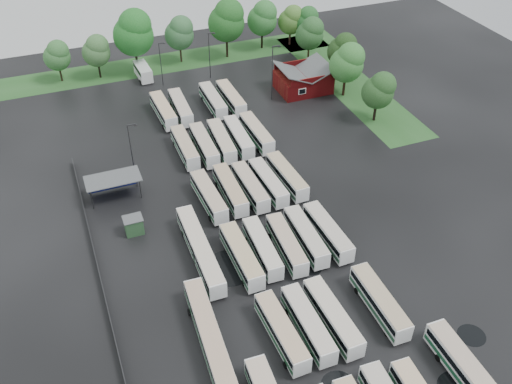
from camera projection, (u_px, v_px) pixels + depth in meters
name	position (u px, v px, depth m)	size (l,w,h in m)	color
ground	(275.00, 261.00, 76.09)	(160.00, 160.00, 0.00)	black
brick_building	(303.00, 81.00, 113.23)	(10.07, 8.60, 5.39)	maroon
wash_shed	(113.00, 180.00, 85.50)	(8.20, 4.20, 3.58)	#2D2D30
utility_hut	(134.00, 225.00, 79.89)	(2.70, 2.20, 2.62)	#274D2B
grass_strip_north	(168.00, 62.00, 124.26)	(80.00, 10.00, 0.01)	#265522
grass_strip_east	(346.00, 81.00, 117.27)	(10.00, 50.00, 0.01)	#265522
west_fence	(97.00, 262.00, 75.24)	(0.10, 50.00, 1.20)	#2D2D30
bus_r1c0	(282.00, 332.00, 64.92)	(2.60, 10.79, 2.99)	white
bus_r1c1	(308.00, 324.00, 65.78)	(2.32, 10.73, 2.98)	white
bus_r1c2	(333.00, 317.00, 66.57)	(2.62, 11.05, 3.06)	white
bus_r1c4	(380.00, 302.00, 68.37)	(2.48, 10.93, 3.03)	white
bus_r2c0	(241.00, 256.00, 74.53)	(2.45, 11.11, 3.09)	white
bus_r2c1	(262.00, 248.00, 75.83)	(2.63, 10.61, 2.93)	white
bus_r2c2	(287.00, 244.00, 76.39)	(2.73, 10.63, 2.93)	white
bus_r2c3	(306.00, 236.00, 77.57)	(2.56, 10.80, 2.99)	white
bus_r2c4	(328.00, 232.00, 78.28)	(2.59, 10.88, 3.01)	white
bus_r3c0	(209.00, 196.00, 84.52)	(2.69, 10.83, 2.99)	white
bus_r3c1	(230.00, 190.00, 85.79)	(2.46, 10.82, 3.00)	white
bus_r3c2	(250.00, 187.00, 86.41)	(2.44, 10.63, 2.95)	white
bus_r3c3	(268.00, 182.00, 87.28)	(2.61, 10.61, 2.93)	white
bus_r3c4	(287.00, 176.00, 88.48)	(2.78, 10.81, 2.98)	white
bus_r4c0	(185.00, 147.00, 94.95)	(2.33, 10.70, 2.98)	white
bus_r4c1	(204.00, 145.00, 95.41)	(2.52, 10.98, 3.04)	white
bus_r4c2	(222.00, 141.00, 96.37)	(2.88, 11.09, 3.06)	white
bus_r4c3	(239.00, 137.00, 97.40)	(2.65, 10.91, 3.02)	white
bus_r4c4	(256.00, 133.00, 98.42)	(2.54, 10.96, 3.04)	white
bus_r5c0	(163.00, 110.00, 104.48)	(2.67, 11.07, 3.06)	white
bus_r5c1	(181.00, 107.00, 105.36)	(2.70, 10.99, 3.04)	white
bus_r5c3	(213.00, 100.00, 107.48)	(2.38, 10.95, 3.05)	white
bus_r5c4	(231.00, 98.00, 108.15)	(2.46, 11.08, 3.08)	white
artic_bus_west_b	(200.00, 250.00, 75.50)	(2.46, 16.16, 2.99)	white
artic_bus_west_c	(209.00, 336.00, 64.46)	(3.05, 16.04, 2.96)	white
minibus	(143.00, 71.00, 117.32)	(2.77, 6.65, 2.85)	white
tree_north_0	(57.00, 55.00, 113.88)	(5.35, 5.35, 8.85)	black
tree_north_1	(97.00, 50.00, 114.92)	(5.65, 5.65, 9.35)	black
tree_north_2	(134.00, 32.00, 115.24)	(8.25, 8.25, 13.67)	black
tree_north_3	(180.00, 33.00, 120.56)	(6.22, 6.22, 10.30)	#33241B
tree_north_4	(227.00, 20.00, 121.44)	(7.86, 7.86, 13.02)	black
tree_north_5	(263.00, 18.00, 125.92)	(6.65, 6.65, 11.01)	black
tree_north_6	(291.00, 20.00, 128.02)	(5.62, 5.62, 9.31)	#322017
tree_east_0	(380.00, 90.00, 101.18)	(5.85, 5.82, 9.64)	black
tree_east_1	(348.00, 62.00, 108.22)	(6.61, 6.61, 10.94)	black
tree_east_2	(343.00, 49.00, 114.83)	(5.83, 5.83, 9.66)	#372516
tree_east_3	(310.00, 33.00, 120.90)	(6.01, 6.01, 9.95)	#342012
tree_east_4	(307.00, 21.00, 127.68)	(5.57, 5.57, 9.23)	#312316
lamp_post_ne	(273.00, 69.00, 107.33)	(1.69, 0.33, 11.00)	#2D2D30
lamp_post_nw	(132.00, 148.00, 87.25)	(1.53, 0.30, 9.92)	#2D2D30
lamp_post_back_w	(161.00, 61.00, 112.75)	(1.39, 0.27, 9.02)	#2D2D30
lamp_post_back_e	(210.00, 52.00, 115.10)	(1.49, 0.29, 9.69)	#2D2D30
puddle_2	(229.00, 268.00, 75.19)	(6.85, 6.85, 0.01)	black
puddle_3	(311.00, 268.00, 75.17)	(2.86, 2.86, 0.01)	black
puddle_4	(472.00, 335.00, 66.52)	(3.33, 3.33, 0.01)	black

